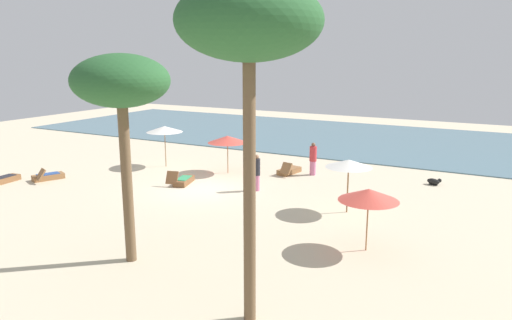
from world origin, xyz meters
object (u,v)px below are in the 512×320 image
(umbrella_2, at_px, (369,195))
(palm_2, at_px, (121,85))
(lounger_0, at_px, (183,181))
(umbrella_0, at_px, (349,164))
(lounger_2, at_px, (48,177))
(palm_1, at_px, (249,26))
(umbrella_3, at_px, (228,139))
(umbrella_1, at_px, (165,129))
(person_0, at_px, (257,172))
(lounger_3, at_px, (3,179))
(dog, at_px, (434,181))
(person_1, at_px, (313,159))
(lounger_1, at_px, (289,171))

(umbrella_2, relative_size, palm_2, 0.33)
(lounger_0, bearing_deg, umbrella_0, -2.32)
(lounger_2, relative_size, palm_1, 0.22)
(umbrella_2, relative_size, palm_1, 0.27)
(umbrella_3, bearing_deg, umbrella_1, -174.83)
(person_0, bearing_deg, palm_2, -88.59)
(lounger_3, height_order, palm_2, palm_2)
(lounger_0, relative_size, person_0, 1.00)
(person_0, distance_m, dog, 8.77)
(umbrella_1, bearing_deg, lounger_0, -39.97)
(palm_1, bearing_deg, lounger_0, 133.87)
(dog, bearing_deg, lounger_0, -152.56)
(lounger_2, bearing_deg, person_1, 32.58)
(lounger_3, xyz_separation_m, person_1, (13.01, 8.77, 0.69))
(umbrella_2, relative_size, umbrella_3, 0.99)
(umbrella_2, height_order, person_1, umbrella_2)
(umbrella_2, height_order, lounger_3, umbrella_2)
(lounger_3, relative_size, dog, 2.34)
(palm_2, bearing_deg, lounger_1, 91.02)
(umbrella_1, bearing_deg, umbrella_0, -14.42)
(palm_1, bearing_deg, umbrella_0, 92.70)
(umbrella_0, xyz_separation_m, lounger_2, (-15.00, -2.27, -1.84))
(lounger_3, distance_m, person_1, 15.71)
(umbrella_2, xyz_separation_m, lounger_3, (-18.25, -0.23, -1.71))
(lounger_1, distance_m, lounger_3, 14.48)
(person_0, bearing_deg, palm_1, -62.76)
(umbrella_3, height_order, lounger_0, umbrella_3)
(lounger_1, distance_m, person_1, 1.45)
(umbrella_1, xyz_separation_m, person_1, (8.11, 2.10, -1.27))
(lounger_1, relative_size, dog, 2.41)
(person_1, bearing_deg, lounger_2, -147.42)
(lounger_1, bearing_deg, palm_2, -88.98)
(umbrella_2, height_order, palm_1, palm_1)
(umbrella_2, bearing_deg, palm_1, -103.73)
(lounger_1, height_order, lounger_2, lounger_1)
(lounger_1, xyz_separation_m, dog, (7.19, 1.33, 0.00))
(umbrella_0, bearing_deg, person_1, 124.48)
(person_1, height_order, dog, person_1)
(umbrella_1, distance_m, palm_2, 13.21)
(lounger_1, bearing_deg, umbrella_3, -155.52)
(lounger_0, distance_m, lounger_3, 9.00)
(lounger_0, relative_size, lounger_3, 1.03)
(umbrella_2, xyz_separation_m, lounger_2, (-16.75, 1.18, -1.71))
(lounger_1, bearing_deg, lounger_0, -130.78)
(umbrella_1, distance_m, person_0, 7.29)
(lounger_0, xyz_separation_m, lounger_3, (-8.05, -4.03, 0.00))
(lounger_0, distance_m, dog, 12.33)
(person_1, relative_size, palm_1, 0.22)
(person_0, relative_size, palm_1, 0.22)
(umbrella_0, bearing_deg, person_0, 167.48)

